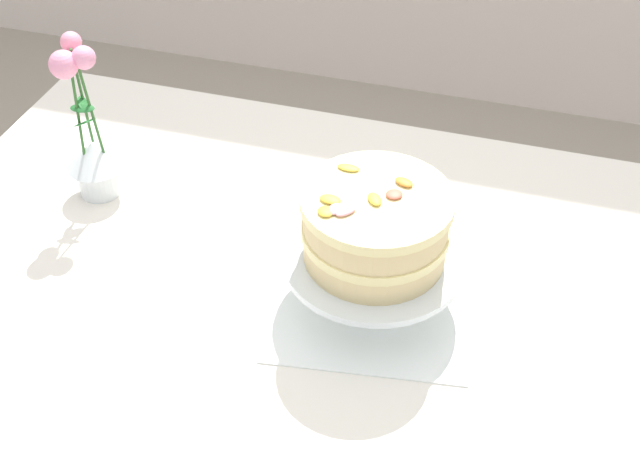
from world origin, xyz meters
The scene contains 5 objects.
dining_table centered at (0.00, -0.03, 0.65)m, with size 1.40×1.00×0.74m.
linen_napkin centered at (0.15, -0.02, 0.74)m, with size 0.32×0.32×0.00m, color white.
cake_stand centered at (0.15, -0.02, 0.82)m, with size 0.29×0.29×0.10m.
layer_cake centered at (0.15, -0.02, 0.90)m, with size 0.23×0.23×0.13m.
flower_vase centered at (-0.41, 0.11, 0.85)m, with size 0.11×0.11×0.32m.
Camera 1 is at (0.34, -0.95, 1.71)m, focal length 46.06 mm.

